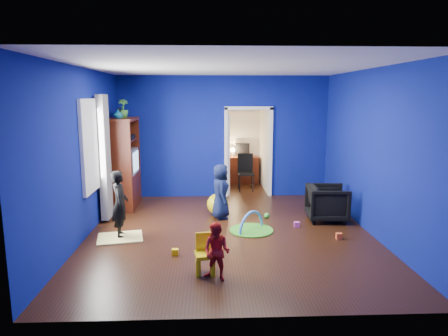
{
  "coord_description": "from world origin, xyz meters",
  "views": [
    {
      "loc": [
        -0.38,
        -6.78,
        2.41
      ],
      "look_at": [
        -0.09,
        0.4,
        1.12
      ],
      "focal_mm": 32.0,
      "sensor_mm": 36.0,
      "label": 1
    }
  ],
  "objects_px": {
    "play_mat": "(251,230)",
    "vase": "(118,114)",
    "armchair": "(327,203)",
    "kid_chair": "(206,256)",
    "study_desk": "(243,170)",
    "tv_armoire": "(123,163)",
    "hopper_ball": "(218,204)",
    "toddler_red": "(217,252)",
    "crt_tv": "(125,161)",
    "child_navy": "(221,191)",
    "child_black": "(120,204)",
    "folding_chair": "(246,173)"
  },
  "relations": [
    {
      "from": "armchair",
      "to": "play_mat",
      "type": "relative_size",
      "value": 0.96
    },
    {
      "from": "child_black",
      "to": "tv_armoire",
      "type": "distance_m",
      "value": 2.0
    },
    {
      "from": "armchair",
      "to": "toddler_red",
      "type": "xyz_separation_m",
      "value": [
        -2.24,
        -2.52,
        0.04
      ]
    },
    {
      "from": "armchair",
      "to": "vase",
      "type": "height_order",
      "value": "vase"
    },
    {
      "from": "child_black",
      "to": "child_navy",
      "type": "distance_m",
      "value": 2.03
    },
    {
      "from": "child_black",
      "to": "folding_chair",
      "type": "bearing_deg",
      "value": -47.78
    },
    {
      "from": "vase",
      "to": "study_desk",
      "type": "height_order",
      "value": "vase"
    },
    {
      "from": "study_desk",
      "to": "tv_armoire",
      "type": "bearing_deg",
      "value": -139.63
    },
    {
      "from": "armchair",
      "to": "child_black",
      "type": "distance_m",
      "value": 3.95
    },
    {
      "from": "tv_armoire",
      "to": "play_mat",
      "type": "distance_m",
      "value": 3.28
    },
    {
      "from": "folding_chair",
      "to": "child_black",
      "type": "bearing_deg",
      "value": -126.54
    },
    {
      "from": "vase",
      "to": "study_desk",
      "type": "distance_m",
      "value": 4.25
    },
    {
      "from": "armchair",
      "to": "hopper_ball",
      "type": "height_order",
      "value": "armchair"
    },
    {
      "from": "folding_chair",
      "to": "child_navy",
      "type": "bearing_deg",
      "value": -107.15
    },
    {
      "from": "armchair",
      "to": "play_mat",
      "type": "bearing_deg",
      "value": 115.01
    },
    {
      "from": "child_navy",
      "to": "vase",
      "type": "bearing_deg",
      "value": 68.89
    },
    {
      "from": "vase",
      "to": "folding_chair",
      "type": "height_order",
      "value": "vase"
    },
    {
      "from": "study_desk",
      "to": "folding_chair",
      "type": "relative_size",
      "value": 0.96
    },
    {
      "from": "toddler_red",
      "to": "play_mat",
      "type": "distance_m",
      "value": 2.09
    },
    {
      "from": "study_desk",
      "to": "folding_chair",
      "type": "bearing_deg",
      "value": -90.0
    },
    {
      "from": "child_black",
      "to": "toddler_red",
      "type": "distance_m",
      "value": 2.38
    },
    {
      "from": "crt_tv",
      "to": "vase",
      "type": "bearing_deg",
      "value": -97.59
    },
    {
      "from": "vase",
      "to": "play_mat",
      "type": "height_order",
      "value": "vase"
    },
    {
      "from": "child_navy",
      "to": "vase",
      "type": "relative_size",
      "value": 5.66
    },
    {
      "from": "crt_tv",
      "to": "child_black",
      "type": "bearing_deg",
      "value": -81.77
    },
    {
      "from": "vase",
      "to": "tv_armoire",
      "type": "height_order",
      "value": "vase"
    },
    {
      "from": "vase",
      "to": "armchair",
      "type": "bearing_deg",
      "value": -11.37
    },
    {
      "from": "toddler_red",
      "to": "vase",
      "type": "relative_size",
      "value": 4.05
    },
    {
      "from": "play_mat",
      "to": "vase",
      "type": "bearing_deg",
      "value": 151.6
    },
    {
      "from": "armchair",
      "to": "hopper_ball",
      "type": "distance_m",
      "value": 2.2
    },
    {
      "from": "hopper_ball",
      "to": "kid_chair",
      "type": "bearing_deg",
      "value": -94.96
    },
    {
      "from": "toddler_red",
      "to": "study_desk",
      "type": "distance_m",
      "value": 6.12
    },
    {
      "from": "armchair",
      "to": "tv_armoire",
      "type": "height_order",
      "value": "tv_armoire"
    },
    {
      "from": "tv_armoire",
      "to": "hopper_ball",
      "type": "xyz_separation_m",
      "value": [
        2.04,
        -0.68,
        -0.76
      ]
    },
    {
      "from": "child_black",
      "to": "study_desk",
      "type": "distance_m",
      "value": 5.01
    },
    {
      "from": "kid_chair",
      "to": "toddler_red",
      "type": "bearing_deg",
      "value": -61.92
    },
    {
      "from": "hopper_ball",
      "to": "kid_chair",
      "type": "height_order",
      "value": "kid_chair"
    },
    {
      "from": "child_black",
      "to": "kid_chair",
      "type": "xyz_separation_m",
      "value": [
        1.48,
        -1.53,
        -0.34
      ]
    },
    {
      "from": "hopper_ball",
      "to": "study_desk",
      "type": "height_order",
      "value": "study_desk"
    },
    {
      "from": "armchair",
      "to": "kid_chair",
      "type": "xyz_separation_m",
      "value": [
        -2.39,
        -2.32,
        -0.1
      ]
    },
    {
      "from": "crt_tv",
      "to": "hopper_ball",
      "type": "distance_m",
      "value": 2.26
    },
    {
      "from": "child_black",
      "to": "hopper_ball",
      "type": "bearing_deg",
      "value": -65.11
    },
    {
      "from": "toddler_red",
      "to": "crt_tv",
      "type": "xyz_separation_m",
      "value": [
        -1.91,
        3.66,
        0.63
      ]
    },
    {
      "from": "vase",
      "to": "kid_chair",
      "type": "height_order",
      "value": "vase"
    },
    {
      "from": "play_mat",
      "to": "study_desk",
      "type": "distance_m",
      "value": 4.14
    },
    {
      "from": "play_mat",
      "to": "crt_tv",
      "type": "bearing_deg",
      "value": 146.37
    },
    {
      "from": "kid_chair",
      "to": "play_mat",
      "type": "relative_size",
      "value": 0.63
    },
    {
      "from": "play_mat",
      "to": "child_black",
      "type": "bearing_deg",
      "value": -174.6
    },
    {
      "from": "tv_armoire",
      "to": "child_black",
      "type": "bearing_deg",
      "value": -80.61
    },
    {
      "from": "toddler_red",
      "to": "study_desk",
      "type": "bearing_deg",
      "value": 108.72
    }
  ]
}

